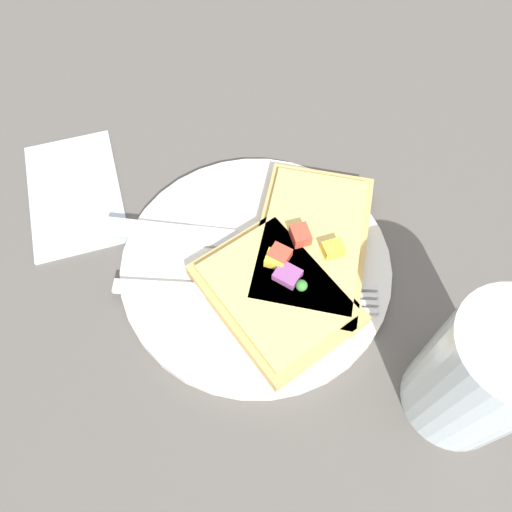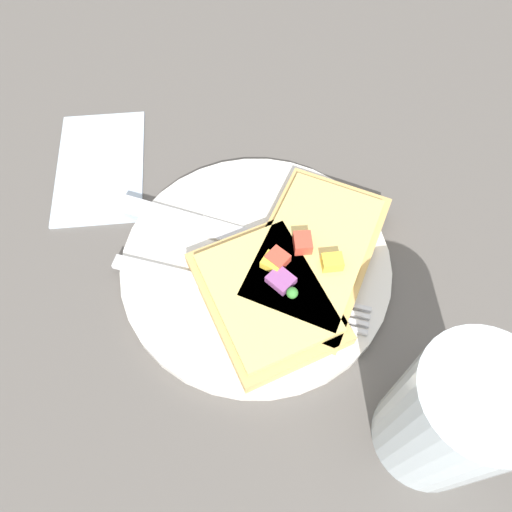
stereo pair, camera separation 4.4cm
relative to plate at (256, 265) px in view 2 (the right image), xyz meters
The scene contains 9 objects.
ground_plane 0.01m from the plate, ahead, with size 4.00×4.00×0.00m, color #56514C.
plate is the anchor object (origin of this frame).
fork 0.03m from the plate, 10.48° to the right, with size 0.10×0.22×0.01m.
knife 0.06m from the plate, 134.07° to the right, with size 0.10×0.21×0.01m.
pizza_slice_main 0.05m from the plate, 89.05° to the left, with size 0.19×0.16×0.03m.
pizza_slice_corner 0.04m from the plate, ahead, with size 0.16×0.14×0.03m.
crumb_scatter 0.06m from the plate, 59.41° to the left, with size 0.07×0.09×0.01m.
drinking_glass 0.21m from the plate, 35.65° to the left, with size 0.08×0.08×0.13m.
napkin 0.20m from the plate, 132.11° to the right, with size 0.15×0.09×0.01m.
Camera 2 is at (0.22, -0.02, 0.40)m, focal length 35.00 mm.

